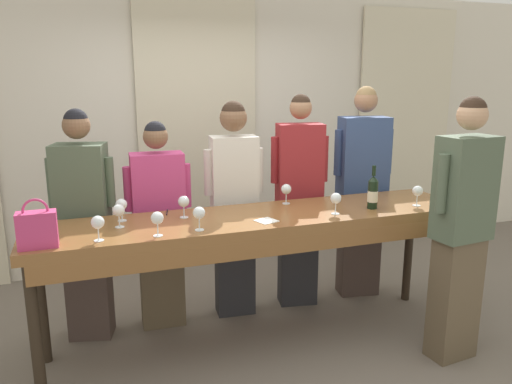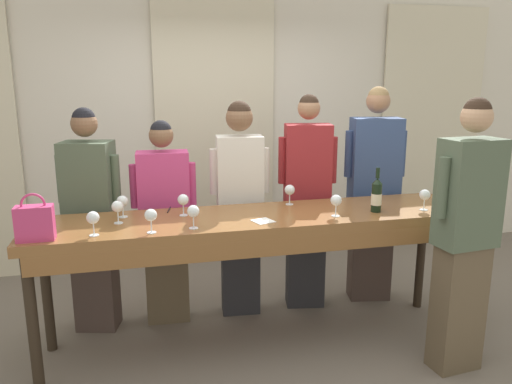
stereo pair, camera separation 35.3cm
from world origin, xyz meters
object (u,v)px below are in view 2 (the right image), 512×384
object	(u,v)px
wine_glass_center_mid	(193,212)
host_pouring	(465,235)
guest_navy_coat	(373,194)
tasting_bar	(259,228)
wine_glass_center_right	(425,195)
wine_glass_near_host	(290,190)
wine_glass_center_left	(151,216)
guest_cream_sweater	(240,205)
wine_glass_back_right	(93,218)
wine_glass_back_left	(450,191)
wine_glass_front_left	(122,202)
wine_bottle	(377,195)
guest_pink_top	(165,222)
guest_striped_shirt	(307,201)
handbag	(35,222)
wine_glass_front_right	(183,200)
wine_glass_front_mid	(336,201)
wine_glass_back_mid	(117,207)
guest_olive_jacket	(92,220)

from	to	relation	value
wine_glass_center_mid	host_pouring	xyz separation A→B (m)	(1.70, -0.41, -0.16)
guest_navy_coat	tasting_bar	bearing A→B (deg)	-154.29
wine_glass_center_right	wine_glass_near_host	bearing A→B (deg)	156.80
wine_glass_center_left	guest_cream_sweater	xyz separation A→B (m)	(0.73, 0.78, -0.17)
wine_glass_back_right	wine_glass_back_left	bearing A→B (deg)	3.10
wine_glass_front_left	wine_glass_back_right	bearing A→B (deg)	-113.60
wine_bottle	host_pouring	size ratio (longest dim) A/B	0.18
wine_glass_center_left	guest_pink_top	distance (m)	0.83
wine_bottle	wine_glass_center_left	bearing A→B (deg)	-175.47
guest_striped_shirt	handbag	bearing A→B (deg)	-158.91
wine_glass_center_left	guest_pink_top	bearing A→B (deg)	81.01
tasting_bar	wine_glass_center_left	size ratio (longest dim) A/B	20.28
wine_glass_center_right	host_pouring	xyz separation A→B (m)	(0.02, -0.46, -0.16)
wine_glass_front_right	wine_glass_back_right	bearing A→B (deg)	-150.62
wine_glass_front_mid	wine_glass_center_right	xyz separation A→B (m)	(0.69, 0.00, 0.00)
wine_glass_back_mid	wine_glass_center_mid	bearing A→B (deg)	-26.34
handbag	host_pouring	bearing A→B (deg)	-8.61
wine_glass_front_right	wine_glass_near_host	bearing A→B (deg)	8.28
guest_pink_top	guest_navy_coat	xyz separation A→B (m)	(1.77, 0.00, 0.13)
tasting_bar	wine_glass_center_mid	distance (m)	0.56
wine_glass_back_left	guest_cream_sweater	bearing A→B (deg)	157.56
wine_glass_back_mid	guest_cream_sweater	bearing A→B (deg)	28.92
wine_glass_center_mid	wine_glass_back_right	distance (m)	0.61
wine_glass_front_right	guest_pink_top	world-z (taller)	guest_pink_top
tasting_bar	guest_striped_shirt	size ratio (longest dim) A/B	1.73
wine_glass_front_mid	guest_olive_jacket	xyz separation A→B (m)	(-1.68, 0.70, -0.22)
host_pouring	handbag	bearing A→B (deg)	171.39
wine_bottle	host_pouring	distance (m)	0.65
tasting_bar	guest_olive_jacket	bearing A→B (deg)	154.59
wine_glass_center_right	wine_glass_back_right	distance (m)	2.29
guest_cream_sweater	guest_striped_shirt	world-z (taller)	guest_striped_shirt
wine_glass_center_left	guest_cream_sweater	world-z (taller)	guest_cream_sweater
guest_striped_shirt	wine_glass_back_left	bearing A→B (deg)	-33.80
wine_glass_back_right	guest_olive_jacket	size ratio (longest dim) A/B	0.09
wine_glass_back_right	host_pouring	xyz separation A→B (m)	(2.31, -0.41, -0.16)
wine_glass_front_left	host_pouring	xyz separation A→B (m)	(2.14, -0.79, -0.16)
wine_glass_front_mid	wine_glass_center_left	xyz separation A→B (m)	(-1.26, -0.08, 0.00)
guest_cream_sweater	wine_glass_back_mid	bearing A→B (deg)	-151.08
guest_pink_top	wine_glass_back_left	bearing A→B (deg)	-16.38
wine_glass_front_left	guest_navy_coat	world-z (taller)	guest_navy_coat
tasting_bar	wine_glass_back_left	distance (m)	1.48
handbag	guest_navy_coat	size ratio (longest dim) A/B	0.15
wine_glass_front_left	wine_glass_center_right	xyz separation A→B (m)	(2.13, -0.33, 0.00)
wine_glass_front_right	guest_cream_sweater	xyz separation A→B (m)	(0.49, 0.43, -0.17)
wine_bottle	wine_glass_center_right	size ratio (longest dim) A/B	2.09
tasting_bar	wine_glass_center_right	distance (m)	1.23
wine_glass_center_left	host_pouring	world-z (taller)	host_pouring
guest_navy_coat	wine_glass_near_host	bearing A→B (deg)	-160.06
wine_glass_front_mid	guest_navy_coat	xyz separation A→B (m)	(0.64, 0.70, -0.14)
wine_glass_front_right	wine_glass_back_right	distance (m)	0.66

